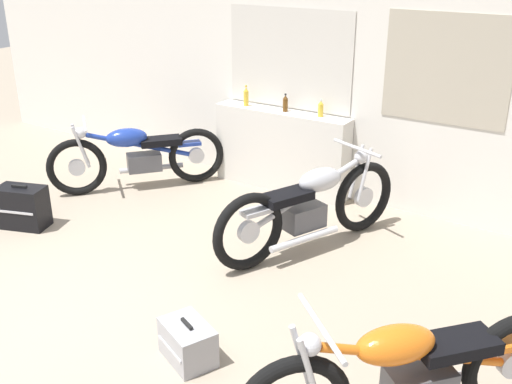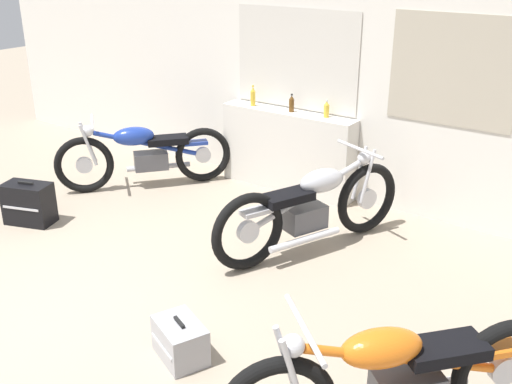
{
  "view_description": "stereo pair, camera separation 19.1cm",
  "coord_description": "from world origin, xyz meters",
  "px_view_note": "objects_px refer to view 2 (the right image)",
  "views": [
    {
      "loc": [
        3.49,
        -2.29,
        2.73
      ],
      "look_at": [
        0.83,
        1.82,
        0.7
      ],
      "focal_mm": 42.0,
      "sensor_mm": 36.0,
      "label": 1
    },
    {
      "loc": [
        3.65,
        -2.18,
        2.73
      ],
      "look_at": [
        0.83,
        1.82,
        0.7
      ],
      "focal_mm": 42.0,
      "sensor_mm": 36.0,
      "label": 2
    }
  ],
  "objects_px": {
    "bottle_left_center": "(292,104)",
    "hard_case_silver": "(180,341)",
    "bottle_center": "(326,110)",
    "motorcycle_silver": "(311,207)",
    "motorcycle_orange": "(397,378)",
    "motorcycle_blue": "(145,154)",
    "hard_case_black": "(29,203)",
    "bottle_leftmost": "(253,97)"
  },
  "relations": [
    {
      "from": "bottle_leftmost",
      "to": "bottle_center",
      "type": "relative_size",
      "value": 1.23
    },
    {
      "from": "bottle_left_center",
      "to": "motorcycle_silver",
      "type": "xyz_separation_m",
      "value": [
        0.98,
        -1.19,
        -0.61
      ]
    },
    {
      "from": "bottle_leftmost",
      "to": "bottle_left_center",
      "type": "xyz_separation_m",
      "value": [
        0.52,
        0.03,
        -0.02
      ]
    },
    {
      "from": "motorcycle_silver",
      "to": "bottle_left_center",
      "type": "bearing_deg",
      "value": 129.48
    },
    {
      "from": "motorcycle_blue",
      "to": "hard_case_black",
      "type": "relative_size",
      "value": 3.0
    },
    {
      "from": "hard_case_silver",
      "to": "hard_case_black",
      "type": "bearing_deg",
      "value": 164.67
    },
    {
      "from": "bottle_leftmost",
      "to": "motorcycle_orange",
      "type": "distance_m",
      "value": 4.34
    },
    {
      "from": "motorcycle_blue",
      "to": "motorcycle_silver",
      "type": "height_order",
      "value": "motorcycle_silver"
    },
    {
      "from": "motorcycle_blue",
      "to": "bottle_left_center",
      "type": "bearing_deg",
      "value": 32.48
    },
    {
      "from": "hard_case_black",
      "to": "hard_case_silver",
      "type": "xyz_separation_m",
      "value": [
        2.8,
        -0.77,
        -0.08
      ]
    },
    {
      "from": "bottle_leftmost",
      "to": "motorcycle_silver",
      "type": "xyz_separation_m",
      "value": [
        1.51,
        -1.17,
        -0.62
      ]
    },
    {
      "from": "hard_case_silver",
      "to": "motorcycle_blue",
      "type": "bearing_deg",
      "value": 138.83
    },
    {
      "from": "bottle_left_center",
      "to": "hard_case_black",
      "type": "xyz_separation_m",
      "value": [
        -1.73,
        -2.38,
        -0.83
      ]
    },
    {
      "from": "motorcycle_silver",
      "to": "hard_case_black",
      "type": "distance_m",
      "value": 2.98
    },
    {
      "from": "bottle_left_center",
      "to": "hard_case_silver",
      "type": "bearing_deg",
      "value": -71.25
    },
    {
      "from": "motorcycle_orange",
      "to": "motorcycle_silver",
      "type": "bearing_deg",
      "value": 132.08
    },
    {
      "from": "bottle_left_center",
      "to": "motorcycle_orange",
      "type": "bearing_deg",
      "value": -48.94
    },
    {
      "from": "motorcycle_orange",
      "to": "hard_case_black",
      "type": "xyz_separation_m",
      "value": [
        -4.33,
        0.59,
        -0.2
      ]
    },
    {
      "from": "motorcycle_silver",
      "to": "bottle_leftmost",
      "type": "bearing_deg",
      "value": 142.21
    },
    {
      "from": "motorcycle_blue",
      "to": "hard_case_black",
      "type": "bearing_deg",
      "value": -100.42
    },
    {
      "from": "bottle_leftmost",
      "to": "motorcycle_orange",
      "type": "height_order",
      "value": "bottle_leftmost"
    },
    {
      "from": "motorcycle_silver",
      "to": "hard_case_silver",
      "type": "distance_m",
      "value": 1.98
    },
    {
      "from": "bottle_leftmost",
      "to": "hard_case_silver",
      "type": "height_order",
      "value": "bottle_leftmost"
    },
    {
      "from": "motorcycle_silver",
      "to": "bottle_center",
      "type": "bearing_deg",
      "value": 114.02
    },
    {
      "from": "bottle_center",
      "to": "motorcycle_orange",
      "type": "bearing_deg",
      "value": -54.34
    },
    {
      "from": "bottle_leftmost",
      "to": "motorcycle_silver",
      "type": "distance_m",
      "value": 2.01
    },
    {
      "from": "bottle_leftmost",
      "to": "motorcycle_silver",
      "type": "bearing_deg",
      "value": -37.79
    },
    {
      "from": "motorcycle_blue",
      "to": "motorcycle_orange",
      "type": "height_order",
      "value": "motorcycle_orange"
    },
    {
      "from": "motorcycle_orange",
      "to": "bottle_center",
      "type": "bearing_deg",
      "value": 125.66
    },
    {
      "from": "hard_case_black",
      "to": "bottle_center",
      "type": "bearing_deg",
      "value": 47.86
    },
    {
      "from": "bottle_center",
      "to": "motorcycle_silver",
      "type": "height_order",
      "value": "bottle_center"
    },
    {
      "from": "bottle_center",
      "to": "motorcycle_silver",
      "type": "distance_m",
      "value": 1.46
    },
    {
      "from": "bottle_leftmost",
      "to": "motorcycle_blue",
      "type": "bearing_deg",
      "value": -136.08
    },
    {
      "from": "motorcycle_silver",
      "to": "hard_case_black",
      "type": "height_order",
      "value": "motorcycle_silver"
    },
    {
      "from": "motorcycle_blue",
      "to": "hard_case_silver",
      "type": "distance_m",
      "value": 3.38
    },
    {
      "from": "bottle_center",
      "to": "motorcycle_blue",
      "type": "relative_size",
      "value": 0.12
    },
    {
      "from": "bottle_leftmost",
      "to": "bottle_left_center",
      "type": "bearing_deg",
      "value": 2.76
    },
    {
      "from": "motorcycle_blue",
      "to": "motorcycle_silver",
      "type": "distance_m",
      "value": 2.47
    },
    {
      "from": "motorcycle_orange",
      "to": "hard_case_black",
      "type": "distance_m",
      "value": 4.37
    },
    {
      "from": "motorcycle_blue",
      "to": "hard_case_black",
      "type": "height_order",
      "value": "motorcycle_blue"
    },
    {
      "from": "motorcycle_silver",
      "to": "hard_case_silver",
      "type": "bearing_deg",
      "value": -87.47
    },
    {
      "from": "bottle_left_center",
      "to": "bottle_center",
      "type": "xyz_separation_m",
      "value": [
        0.44,
        0.02,
        -0.0
      ]
    }
  ]
}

